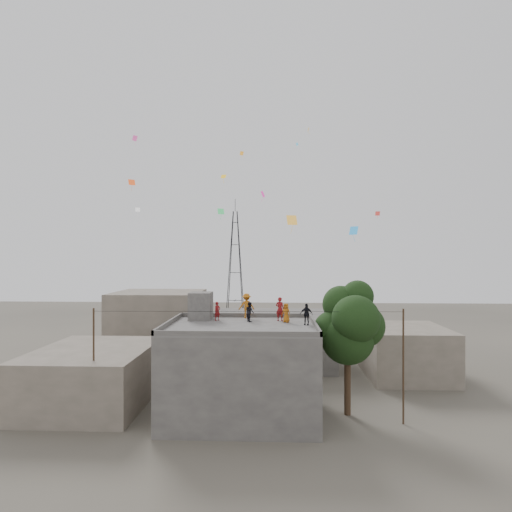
# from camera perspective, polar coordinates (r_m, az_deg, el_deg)

# --- Properties ---
(ground) EXTENTS (140.00, 140.00, 0.00)m
(ground) POSITION_cam_1_polar(r_m,az_deg,el_deg) (30.79, -1.97, -20.50)
(ground) COLOR #47433A
(ground) RESTS_ON ground
(main_building) EXTENTS (10.00, 8.00, 6.10)m
(main_building) POSITION_cam_1_polar(r_m,az_deg,el_deg) (29.85, -1.97, -15.01)
(main_building) COLOR #494644
(main_building) RESTS_ON ground
(parapet) EXTENTS (10.00, 8.00, 0.30)m
(parapet) POSITION_cam_1_polar(r_m,az_deg,el_deg) (29.19, -1.97, -8.94)
(parapet) COLOR #494644
(parapet) RESTS_ON main_building
(stair_head_box) EXTENTS (1.60, 1.80, 2.00)m
(stair_head_box) POSITION_cam_1_polar(r_m,az_deg,el_deg) (32.02, -7.37, -6.61)
(stair_head_box) COLOR #494644
(stair_head_box) RESTS_ON main_building
(neighbor_west) EXTENTS (8.00, 10.00, 4.00)m
(neighbor_west) POSITION_cam_1_polar(r_m,az_deg,el_deg) (34.59, -20.84, -14.71)
(neighbor_west) COLOR #655C4F
(neighbor_west) RESTS_ON ground
(neighbor_north) EXTENTS (12.00, 9.00, 5.00)m
(neighbor_north) POSITION_cam_1_polar(r_m,az_deg,el_deg) (43.55, 2.11, -10.96)
(neighbor_north) COLOR #494644
(neighbor_north) RESTS_ON ground
(neighbor_northwest) EXTENTS (9.00, 8.00, 7.00)m
(neighbor_northwest) POSITION_cam_1_polar(r_m,az_deg,el_deg) (46.95, -12.87, -8.92)
(neighbor_northwest) COLOR #655C4F
(neighbor_northwest) RESTS_ON ground
(neighbor_east) EXTENTS (7.00, 8.00, 4.40)m
(neighbor_east) POSITION_cam_1_polar(r_m,az_deg,el_deg) (41.42, 19.32, -11.96)
(neighbor_east) COLOR #655C4F
(neighbor_east) RESTS_ON ground
(tree) EXTENTS (4.90, 4.60, 9.10)m
(tree) POSITION_cam_1_polar(r_m,az_deg,el_deg) (30.17, 12.39, -8.93)
(tree) COLOR black
(tree) RESTS_ON ground
(utility_line) EXTENTS (20.12, 0.62, 7.40)m
(utility_line) POSITION_cam_1_polar(r_m,az_deg,el_deg) (28.42, -1.13, -14.17)
(utility_line) COLOR black
(utility_line) RESTS_ON ground
(transmission_tower) EXTENTS (2.97, 2.97, 20.01)m
(transmission_tower) POSITION_cam_1_polar(r_m,az_deg,el_deg) (69.05, -2.79, -1.42)
(transmission_tower) COLOR black
(transmission_tower) RESTS_ON ground
(person_red_adult) EXTENTS (0.74, 0.63, 1.72)m
(person_red_adult) POSITION_cam_1_polar(r_m,az_deg,el_deg) (31.05, 3.21, -7.07)
(person_red_adult) COLOR maroon
(person_red_adult) RESTS_ON main_building
(person_orange_child) EXTENTS (0.78, 0.71, 1.34)m
(person_orange_child) POSITION_cam_1_polar(r_m,az_deg,el_deg) (30.46, 4.03, -7.57)
(person_orange_child) COLOR #B35F14
(person_orange_child) RESTS_ON main_building
(person_dark_child) EXTENTS (0.78, 0.85, 1.41)m
(person_dark_child) POSITION_cam_1_polar(r_m,az_deg,el_deg) (30.72, -0.83, -7.44)
(person_dark_child) COLOR black
(person_dark_child) RESTS_ON main_building
(person_dark_adult) EXTENTS (0.91, 0.52, 1.45)m
(person_dark_adult) POSITION_cam_1_polar(r_m,az_deg,el_deg) (29.47, 6.73, -7.72)
(person_dark_adult) COLOR black
(person_dark_adult) RESTS_ON main_building
(person_orange_adult) EXTENTS (1.31, 0.90, 1.85)m
(person_orange_adult) POSITION_cam_1_polar(r_m,az_deg,el_deg) (32.44, -1.27, -6.65)
(person_orange_adult) COLOR #BE6715
(person_orange_adult) RESTS_ON main_building
(person_red_child) EXTENTS (0.58, 0.58, 1.36)m
(person_red_child) POSITION_cam_1_polar(r_m,az_deg,el_deg) (31.35, -5.18, -7.34)
(person_red_child) COLOR maroon
(person_red_child) RESTS_ON main_building
(kites) EXTENTS (23.26, 20.14, 10.88)m
(kites) POSITION_cam_1_polar(r_m,az_deg,el_deg) (34.47, -0.58, 8.44)
(kites) COLOR #F7501A
(kites) RESTS_ON ground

